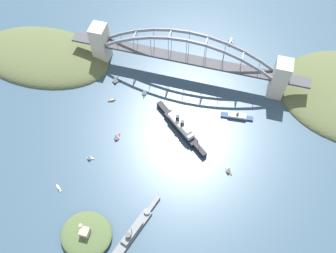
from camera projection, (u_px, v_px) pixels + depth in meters
The scene contains 15 objects.
ground_plane at pixel (186, 74), 417.10m from camera, with size 1400.00×1400.00×0.00m, color #334C60.
harbor_arch_bridge at pixel (187, 59), 395.39m from camera, with size 268.69×19.28×60.64m.
headland_east_shore at pixel (45, 56), 432.26m from camera, with size 165.78×95.48×28.00m.
ocean_liner at pixel (181, 127), 371.44m from camera, with size 65.40×54.70×18.92m.
naval_cruiser at pixel (132, 233), 315.37m from camera, with size 30.33×78.52×16.51m.
harbor_ferry_steamer at pixel (237, 116), 382.94m from camera, with size 34.80×8.94×7.32m.
fort_island_mid_harbor at pixel (86, 234), 313.24m from camera, with size 45.76×42.19×16.26m.
seaplane_taxiing_near_bridge at pixel (231, 42), 442.60m from camera, with size 7.11×11.58×5.03m.
small_boat_0 at pixel (115, 79), 406.61m from camera, with size 9.67×7.19×11.24m.
small_boat_1 at pixel (116, 136), 366.90m from camera, with size 6.44×10.07×9.63m.
small_boat_2 at pixel (144, 91), 397.86m from camera, with size 6.20×9.61×9.89m.
small_boat_3 at pixel (229, 169), 346.65m from camera, with size 7.96×7.15×10.05m.
small_boat_4 at pixel (89, 157), 354.73m from camera, with size 7.76×4.90×8.45m.
small_boat_5 at pixel (112, 100), 395.77m from camera, with size 7.65×5.07×2.43m.
small_boat_7 at pixel (59, 188), 340.34m from camera, with size 7.60×6.27×2.22m.
Camera 1 is at (-51.56, 270.76, 319.59)m, focal length 38.30 mm.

